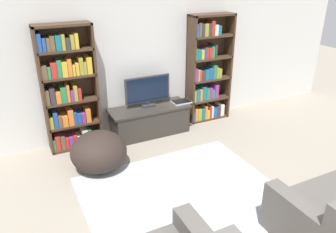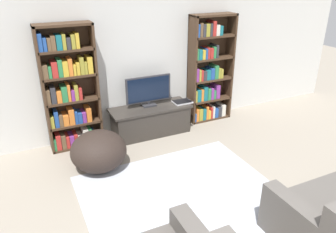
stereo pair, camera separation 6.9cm
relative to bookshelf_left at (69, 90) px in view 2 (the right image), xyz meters
name	(u,v)px [view 2 (the right image)]	position (x,y,z in m)	size (l,w,h in m)	color
wall_back	(135,57)	(1.16, 0.18, 0.35)	(8.80, 0.06, 2.60)	silver
bookshelf_left	(69,90)	(0.00, 0.00, 0.00)	(0.82, 0.30, 1.95)	#422D1E
bookshelf_right	(208,72)	(2.50, 0.00, -0.03)	(0.82, 0.30, 1.95)	#422D1E
tv_stand	(151,120)	(1.29, -0.14, -0.70)	(1.39, 0.52, 0.50)	#332D28
television	(149,90)	(1.29, -0.07, -0.17)	(0.80, 0.16, 0.53)	#2D2D33
laptop	(182,102)	(1.87, -0.19, -0.44)	(0.32, 0.23, 0.03)	silver
area_rug	(182,195)	(0.96, -1.93, -0.94)	(2.43, 1.99, 0.02)	#B2B7C1
beanbag_ottoman	(99,151)	(0.19, -0.85, -0.66)	(0.79, 0.79, 0.57)	#2D231E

